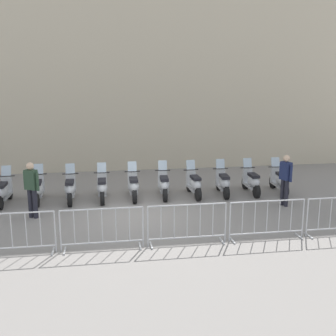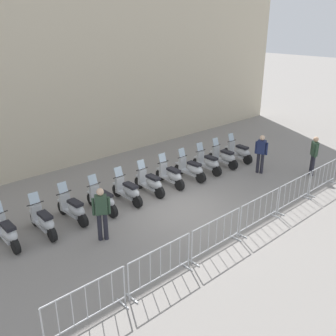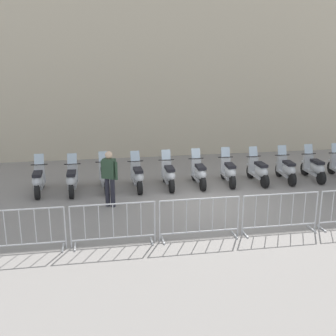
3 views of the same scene
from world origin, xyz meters
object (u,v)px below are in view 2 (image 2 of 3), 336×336
motorcycle_6 (171,175)px  barrier_segment_1 (161,265)px  motorcycle_4 (128,191)px  barrier_segment_5 (323,177)px  officer_by_barriers (261,152)px  barrier_segment_3 (260,211)px  motorcycle_3 (103,200)px  motorcycle_5 (151,183)px  barrier_segment_2 (216,235)px  motorcycle_9 (224,157)px  motorcycle_10 (239,152)px  officer_mid_plaza (102,211)px  motorcycle_8 (208,163)px  officer_near_row_end (314,154)px  barrier_segment_0 (87,306)px  motorcycle_1 (44,221)px  motorcycle_0 (7,232)px  motorcycle_2 (73,209)px  motorcycle_7 (191,169)px  barrier_segment_4 (294,192)px

motorcycle_6 → barrier_segment_1: bearing=-133.5°
motorcycle_4 → barrier_segment_5: motorcycle_4 is taller
motorcycle_4 → officer_by_barriers: 6.24m
barrier_segment_5 → barrier_segment_3: bearing=-178.4°
motorcycle_3 → officer_by_barriers: (7.15, -1.36, 0.53)m
motorcycle_5 → barrier_segment_2: (-0.95, -4.29, 0.07)m
motorcycle_3 → motorcycle_9: size_ratio=1.00×
motorcycle_9 → motorcycle_10: same height
motorcycle_4 → officer_mid_plaza: (-2.04, -1.58, 0.53)m
officer_by_barriers → motorcycle_8: bearing=138.5°
motorcycle_6 → officer_near_row_end: 6.27m
barrier_segment_3 → barrier_segment_0: bearing=-178.4°
motorcycle_3 → barrier_segment_1: motorcycle_3 is taller
motorcycle_6 → barrier_segment_5: (4.37, -4.16, 0.07)m
officer_near_row_end → barrier_segment_3: bearing=-167.5°
motorcycle_1 → barrier_segment_5: 10.59m
motorcycle_3 → motorcycle_1: bearing=-177.9°
motorcycle_0 → motorcycle_1: 1.10m
officer_by_barriers → motorcycle_9: bearing=111.3°
barrier_segment_1 → barrier_segment_2: size_ratio=1.00×
barrier_segment_5 → officer_mid_plaza: officer_mid_plaza is taller
officer_near_row_end → officer_by_barriers: same height
motorcycle_8 → officer_by_barriers: 2.33m
motorcycle_2 → officer_near_row_end: (9.79, -3.05, 0.53)m
motorcycle_10 → officer_near_row_end: bearing=-71.6°
motorcycle_5 → motorcycle_7: (2.19, 0.01, 0.00)m
barrier_segment_3 → motorcycle_1: bearing=143.8°
motorcycle_5 → barrier_segment_5: motorcycle_5 is taller
motorcycle_2 → barrier_segment_3: 6.15m
motorcycle_7 → barrier_segment_1: 6.85m
motorcycle_8 → motorcycle_1: bearing=-178.3°
motorcycle_1 → motorcycle_8: bearing=1.7°
motorcycle_0 → officer_near_row_end: size_ratio=1.00×
motorcycle_4 → barrier_segment_4: (4.41, -4.12, 0.07)m
motorcycle_1 → motorcycle_10: size_ratio=1.00×
motorcycle_8 → barrier_segment_2: motorcycle_8 is taller
motorcycle_2 → barrier_segment_2: motorcycle_2 is taller
motorcycle_2 → motorcycle_6: bearing=0.7°
motorcycle_1 → barrier_segment_5: (9.83, -3.95, 0.07)m
motorcycle_4 → officer_by_barriers: officer_by_barriers is taller
motorcycle_1 → barrier_segment_4: (7.69, -4.01, 0.07)m
barrier_segment_0 → barrier_segment_1: 2.14m
motorcycle_5 → barrier_segment_3: (1.19, -4.23, 0.07)m
barrier_segment_0 → officer_mid_plaza: officer_mid_plaza is taller
officer_by_barriers → motorcycle_7: bearing=152.4°
motorcycle_7 → barrier_segment_2: size_ratio=0.84×
motorcycle_9 → barrier_segment_3: motorcycle_9 is taller
motorcycle_3 → barrier_segment_4: size_ratio=0.84×
barrier_segment_3 → officer_near_row_end: officer_near_row_end is taller
barrier_segment_0 → officer_mid_plaza: bearing=53.0°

